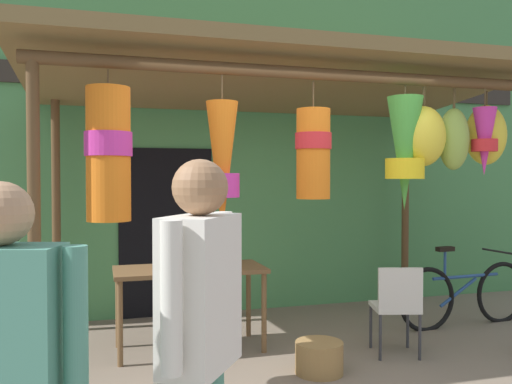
{
  "coord_description": "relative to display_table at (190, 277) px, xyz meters",
  "views": [
    {
      "loc": [
        -1.54,
        -4.08,
        1.65
      ],
      "look_at": [
        0.02,
        1.22,
        1.5
      ],
      "focal_mm": 37.45,
      "sensor_mm": 36.0,
      "label": 1
    }
  ],
  "objects": [
    {
      "name": "display_table",
      "position": [
        0.0,
        0.0,
        0.0
      ],
      "size": [
        1.42,
        0.65,
        0.79
      ],
      "color": "brown",
      "rests_on": "ground_plane"
    },
    {
      "name": "customer_foreground",
      "position": [
        -1.15,
        -3.04,
        0.26
      ],
      "size": [
        0.57,
        0.32,
        1.64
      ],
      "color": "#2D5193",
      "rests_on": "ground_plane"
    },
    {
      "name": "wicker_basket_by_table",
      "position": [
        0.95,
        -0.91,
        -0.57
      ],
      "size": [
        0.41,
        0.41,
        0.27
      ],
      "primitive_type": "cylinder",
      "color": "olive",
      "rests_on": "ground_plane"
    },
    {
      "name": "parked_bicycle",
      "position": [
        3.09,
        -0.02,
        -0.36
      ],
      "size": [
        1.75,
        0.44,
        0.92
      ],
      "color": "black",
      "rests_on": "ground_plane"
    },
    {
      "name": "market_stall_canopy",
      "position": [
        0.92,
        -0.24,
        1.66
      ],
      "size": [
        4.74,
        2.49,
        2.78
      ],
      "color": "brown",
      "rests_on": "ground_plane"
    },
    {
      "name": "flower_heap_on_table",
      "position": [
        -0.0,
        0.0,
        0.15
      ],
      "size": [
        0.61,
        0.43,
        0.13
      ],
      "color": "#D13399",
      "rests_on": "display_table"
    },
    {
      "name": "folding_chair",
      "position": [
        1.8,
        -0.73,
        -0.2
      ],
      "size": [
        0.49,
        0.49,
        0.84
      ],
      "color": "beige",
      "rests_on": "ground_plane"
    },
    {
      "name": "passerby_at_right",
      "position": [
        -0.42,
        -2.86,
        0.32
      ],
      "size": [
        0.41,
        0.5,
        1.73
      ],
      "color": "#4C8E7A",
      "rests_on": "ground_plane"
    },
    {
      "name": "ground_plane",
      "position": [
        0.72,
        -0.96,
        -0.71
      ],
      "size": [
        30.0,
        30.0,
        0.0
      ],
      "primitive_type": "plane",
      "color": "#756656"
    },
    {
      "name": "shop_facade",
      "position": [
        0.71,
        1.47,
        1.56
      ],
      "size": [
        9.18,
        0.29,
        4.54
      ],
      "color": "#47844C",
      "rests_on": "ground_plane"
    }
  ]
}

